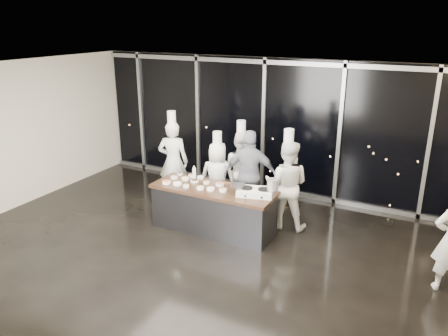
{
  "coord_description": "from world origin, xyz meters",
  "views": [
    {
      "loc": [
        3.81,
        -6.02,
        4.01
      ],
      "look_at": [
        0.08,
        1.2,
        1.24
      ],
      "focal_mm": 35.0,
      "sensor_mm": 36.0,
      "label": 1
    }
  ],
  "objects_px": {
    "demo_counter": "(213,209)",
    "chef_center": "(241,169)",
    "stock_pot": "(273,185)",
    "guest": "(250,175)",
    "chef_left": "(218,177)",
    "chef_far_left": "(173,161)",
    "frying_pan": "(238,185)",
    "chef_right": "(287,184)",
    "stove": "(255,192)"
  },
  "relations": [
    {
      "from": "chef_left",
      "to": "guest",
      "type": "bearing_deg",
      "value": 170.74
    },
    {
      "from": "stove",
      "to": "chef_right",
      "type": "distance_m",
      "value": 0.84
    },
    {
      "from": "frying_pan",
      "to": "chef_center",
      "type": "relative_size",
      "value": 0.25
    },
    {
      "from": "demo_counter",
      "to": "stock_pot",
      "type": "bearing_deg",
      "value": 5.83
    },
    {
      "from": "chef_right",
      "to": "guest",
      "type": "bearing_deg",
      "value": -16.53
    },
    {
      "from": "chef_left",
      "to": "chef_center",
      "type": "height_order",
      "value": "chef_center"
    },
    {
      "from": "chef_far_left",
      "to": "guest",
      "type": "distance_m",
      "value": 1.94
    },
    {
      "from": "chef_center",
      "to": "chef_right",
      "type": "xyz_separation_m",
      "value": [
        1.23,
        -0.49,
        0.03
      ]
    },
    {
      "from": "frying_pan",
      "to": "chef_left",
      "type": "relative_size",
      "value": 0.27
    },
    {
      "from": "guest",
      "to": "demo_counter",
      "type": "bearing_deg",
      "value": 49.3
    },
    {
      "from": "stove",
      "to": "stock_pot",
      "type": "height_order",
      "value": "stock_pot"
    },
    {
      "from": "stock_pot",
      "to": "guest",
      "type": "distance_m",
      "value": 1.13
    },
    {
      "from": "stove",
      "to": "chef_right",
      "type": "height_order",
      "value": "chef_right"
    },
    {
      "from": "stock_pot",
      "to": "chef_center",
      "type": "xyz_separation_m",
      "value": [
        -1.2,
        1.19,
        -0.26
      ]
    },
    {
      "from": "chef_center",
      "to": "guest",
      "type": "bearing_deg",
      "value": 140.99
    },
    {
      "from": "stove",
      "to": "chef_center",
      "type": "xyz_separation_m",
      "value": [
        -0.89,
        1.25,
        -0.08
      ]
    },
    {
      "from": "frying_pan",
      "to": "chef_right",
      "type": "distance_m",
      "value": 1.08
    },
    {
      "from": "chef_far_left",
      "to": "chef_center",
      "type": "xyz_separation_m",
      "value": [
        1.53,
        0.36,
        -0.07
      ]
    },
    {
      "from": "chef_left",
      "to": "demo_counter",
      "type": "bearing_deg",
      "value": 99.35
    },
    {
      "from": "demo_counter",
      "to": "chef_far_left",
      "type": "distance_m",
      "value": 1.89
    },
    {
      "from": "frying_pan",
      "to": "stock_pot",
      "type": "bearing_deg",
      "value": -2.69
    },
    {
      "from": "chef_far_left",
      "to": "chef_center",
      "type": "bearing_deg",
      "value": 173.55
    },
    {
      "from": "demo_counter",
      "to": "chef_center",
      "type": "distance_m",
      "value": 1.38
    },
    {
      "from": "stove",
      "to": "chef_center",
      "type": "relative_size",
      "value": 0.37
    },
    {
      "from": "stove",
      "to": "chef_far_left",
      "type": "xyz_separation_m",
      "value": [
        -2.42,
        0.89,
        -0.01
      ]
    },
    {
      "from": "stove",
      "to": "chef_right",
      "type": "bearing_deg",
      "value": 51.07
    },
    {
      "from": "chef_center",
      "to": "demo_counter",
      "type": "bearing_deg",
      "value": 97.04
    },
    {
      "from": "stove",
      "to": "chef_far_left",
      "type": "height_order",
      "value": "chef_far_left"
    },
    {
      "from": "chef_center",
      "to": "chef_right",
      "type": "relative_size",
      "value": 0.97
    },
    {
      "from": "demo_counter",
      "to": "chef_center",
      "type": "bearing_deg",
      "value": 91.12
    },
    {
      "from": "frying_pan",
      "to": "chef_center",
      "type": "xyz_separation_m",
      "value": [
        -0.55,
        1.32,
        -0.18
      ]
    },
    {
      "from": "chef_far_left",
      "to": "chef_right",
      "type": "bearing_deg",
      "value": 157.57
    },
    {
      "from": "stove",
      "to": "guest",
      "type": "distance_m",
      "value": 0.98
    },
    {
      "from": "demo_counter",
      "to": "stove",
      "type": "bearing_deg",
      "value": 3.6
    },
    {
      "from": "chef_center",
      "to": "guest",
      "type": "xyz_separation_m",
      "value": [
        0.41,
        -0.4,
        0.06
      ]
    },
    {
      "from": "stock_pot",
      "to": "chef_right",
      "type": "xyz_separation_m",
      "value": [
        0.03,
        0.69,
        -0.23
      ]
    },
    {
      "from": "chef_far_left",
      "to": "chef_right",
      "type": "xyz_separation_m",
      "value": [
        2.77,
        -0.13,
        -0.04
      ]
    },
    {
      "from": "frying_pan",
      "to": "guest",
      "type": "distance_m",
      "value": 0.93
    },
    {
      "from": "chef_left",
      "to": "chef_right",
      "type": "relative_size",
      "value": 0.88
    },
    {
      "from": "frying_pan",
      "to": "guest",
      "type": "xyz_separation_m",
      "value": [
        -0.15,
        0.92,
        -0.11
      ]
    },
    {
      "from": "chef_left",
      "to": "chef_center",
      "type": "distance_m",
      "value": 0.58
    },
    {
      "from": "chef_center",
      "to": "guest",
      "type": "relative_size",
      "value": 1.04
    },
    {
      "from": "frying_pan",
      "to": "guest",
      "type": "relative_size",
      "value": 0.26
    },
    {
      "from": "frying_pan",
      "to": "chef_left",
      "type": "distance_m",
      "value": 1.26
    },
    {
      "from": "demo_counter",
      "to": "chef_center",
      "type": "relative_size",
      "value": 1.24
    },
    {
      "from": "frying_pan",
      "to": "stove",
      "type": "bearing_deg",
      "value": -2.86
    },
    {
      "from": "chef_right",
      "to": "chef_left",
      "type": "bearing_deg",
      "value": -11.55
    },
    {
      "from": "guest",
      "to": "chef_right",
      "type": "relative_size",
      "value": 0.93
    },
    {
      "from": "stove",
      "to": "frying_pan",
      "type": "height_order",
      "value": "frying_pan"
    },
    {
      "from": "stock_pot",
      "to": "guest",
      "type": "relative_size",
      "value": 0.11
    }
  ]
}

